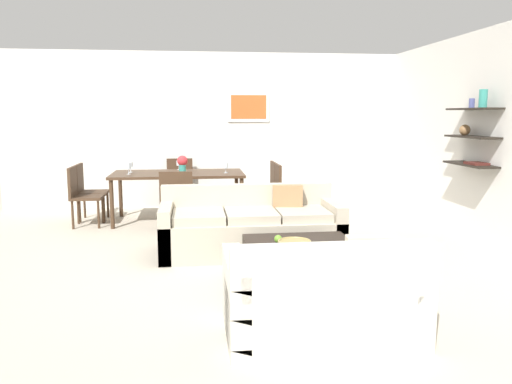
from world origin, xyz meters
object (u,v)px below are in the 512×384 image
at_px(dining_chair_right_far, 266,185).
at_px(dining_table, 178,177).
at_px(decorative_bowl, 294,243).
at_px(sofa_beige, 251,229).
at_px(wine_glass_left_near, 128,166).
at_px(wine_glass_left_far, 130,165).
at_px(coffee_table, 301,263).
at_px(dining_chair_left_far, 87,188).
at_px(dining_chair_left_near, 81,192).
at_px(dining_chair_foot, 177,198).
at_px(dining_chair_right_near, 271,189).
at_px(dining_chair_head, 180,181).
at_px(wine_glass_head, 179,163).
at_px(centerpiece_vase, 182,163).
at_px(wine_glass_right_near, 226,166).
at_px(apple_on_coffee_table, 278,239).
at_px(loveseat_white, 322,297).

bearing_deg(dining_chair_right_far, dining_table, -170.66).
relative_size(decorative_bowl, dining_table, 0.16).
distance_m(sofa_beige, wine_glass_left_near, 2.53).
bearing_deg(wine_glass_left_far, coffee_table, -58.45).
xyz_separation_m(decorative_bowl, dining_chair_left_far, (-2.58, 3.42, 0.09)).
xyz_separation_m(dining_table, dining_chair_left_near, (-1.40, -0.23, -0.18)).
xyz_separation_m(dining_table, wine_glass_left_far, (-0.72, 0.13, 0.18)).
relative_size(dining_chair_left_near, wine_glass_left_near, 5.07).
distance_m(dining_chair_foot, dining_chair_right_far, 1.81).
bearing_deg(dining_table, dining_chair_right_near, -9.34).
relative_size(dining_chair_head, wine_glass_head, 6.04).
bearing_deg(dining_chair_right_near, dining_chair_head, 140.64).
bearing_deg(wine_glass_left_near, dining_chair_right_far, 9.55).
distance_m(sofa_beige, centerpiece_vase, 2.23).
xyz_separation_m(dining_chair_head, centerpiece_vase, (0.07, -0.91, 0.40)).
relative_size(dining_chair_head, dining_chair_right_near, 1.00).
distance_m(decorative_bowl, dining_chair_left_far, 4.29).
relative_size(dining_chair_left_far, wine_glass_right_near, 5.75).
bearing_deg(dining_chair_right_far, apple_on_coffee_table, -96.14).
bearing_deg(dining_chair_right_far, wine_glass_head, 171.01).
relative_size(loveseat_white, dining_chair_right_near, 1.60).
bearing_deg(loveseat_white, dining_chair_right_far, 87.01).
bearing_deg(dining_chair_right_near, dining_chair_right_far, 90.00).
distance_m(coffee_table, dining_chair_head, 4.24).
distance_m(sofa_beige, dining_chair_left_near, 2.90).
bearing_deg(dining_chair_left_near, loveseat_white, -57.91).
height_order(coffee_table, apple_on_coffee_table, apple_on_coffee_table).
bearing_deg(dining_chair_left_near, coffee_table, -47.23).
bearing_deg(apple_on_coffee_table, wine_glass_right_near, 96.43).
xyz_separation_m(decorative_bowl, wine_glass_head, (-1.18, 3.64, 0.44)).
xyz_separation_m(dining_chair_right_far, dining_chair_left_near, (-2.80, -0.46, 0.00)).
distance_m(loveseat_white, centerpiece_vase, 4.51).
bearing_deg(wine_glass_left_far, loveseat_white, -67.02).
bearing_deg(dining_chair_right_far, decorative_bowl, -93.67).
distance_m(loveseat_white, coffee_table, 1.22).
relative_size(dining_chair_right_near, dining_chair_foot, 1.00).
bearing_deg(dining_table, wine_glass_left_near, -170.05).
distance_m(dining_chair_right_far, wine_glass_left_far, 2.16).
bearing_deg(apple_on_coffee_table, wine_glass_left_near, 121.39).
relative_size(decorative_bowl, wine_glass_right_near, 2.11).
bearing_deg(sofa_beige, dining_chair_foot, 130.43).
bearing_deg(wine_glass_head, centerpiece_vase, -81.06).
bearing_deg(dining_chair_head, wine_glass_left_far, -132.39).
bearing_deg(coffee_table, dining_chair_foot, 119.99).
xyz_separation_m(loveseat_white, decorative_bowl, (0.02, 1.13, 0.12)).
height_order(dining_chair_right_far, wine_glass_left_near, wine_glass_left_near).
height_order(sofa_beige, wine_glass_left_near, wine_glass_left_near).
relative_size(dining_chair_foot, wine_glass_right_near, 5.75).
bearing_deg(sofa_beige, decorative_bowl, -76.95).
xyz_separation_m(dining_chair_head, wine_glass_left_far, (-0.72, -0.79, 0.36)).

